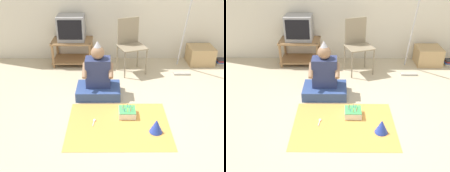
% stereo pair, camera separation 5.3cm
% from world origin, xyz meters
% --- Properties ---
extents(ground_plane, '(16.00, 16.00, 0.00)m').
position_xyz_m(ground_plane, '(0.00, 0.00, 0.00)').
color(ground_plane, beige).
extents(tv_stand, '(0.72, 0.48, 0.45)m').
position_xyz_m(tv_stand, '(-1.11, 1.93, 0.27)').
color(tv_stand, '#997047').
rests_on(tv_stand, ground_plane).
extents(tv, '(0.47, 0.39, 0.44)m').
position_xyz_m(tv, '(-1.11, 1.95, 0.67)').
color(tv, '#99999E').
rests_on(tv, tv_stand).
extents(folding_chair, '(0.54, 0.51, 0.91)m').
position_xyz_m(folding_chair, '(-0.09, 1.62, 0.53)').
color(folding_chair, gray).
rests_on(folding_chair, ground_plane).
extents(cardboard_box_stack, '(0.45, 0.43, 0.32)m').
position_xyz_m(cardboard_box_stack, '(1.25, 1.93, 0.16)').
color(cardboard_box_stack, tan).
rests_on(cardboard_box_stack, ground_plane).
extents(dust_mop, '(0.28, 0.43, 1.28)m').
position_xyz_m(dust_mop, '(0.81, 1.54, 0.38)').
color(dust_mop, '#B2ADA3').
rests_on(dust_mop, ground_plane).
extents(book_pile, '(0.20, 0.15, 0.11)m').
position_xyz_m(book_pile, '(1.65, 1.88, 0.05)').
color(book_pile, beige).
rests_on(book_pile, ground_plane).
extents(person_seated, '(0.64, 0.45, 0.82)m').
position_xyz_m(person_seated, '(-0.60, 0.77, 0.25)').
color(person_seated, '#334C8C').
rests_on(person_seated, ground_plane).
extents(party_cloth, '(1.26, 0.98, 0.01)m').
position_xyz_m(party_cloth, '(-0.32, 0.01, 0.00)').
color(party_cloth, '#EFA84C').
rests_on(party_cloth, ground_plane).
extents(birthday_cake, '(0.22, 0.22, 0.15)m').
position_xyz_m(birthday_cake, '(-0.20, 0.21, 0.05)').
color(birthday_cake, white).
rests_on(birthday_cake, party_cloth).
extents(party_hat_blue, '(0.16, 0.16, 0.17)m').
position_xyz_m(party_hat_blue, '(0.12, -0.13, 0.09)').
color(party_hat_blue, blue).
rests_on(party_hat_blue, party_cloth).
extents(plastic_spoon_near, '(0.04, 0.15, 0.01)m').
position_xyz_m(plastic_spoon_near, '(-0.63, 0.08, 0.01)').
color(plastic_spoon_near, white).
rests_on(plastic_spoon_near, party_cloth).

